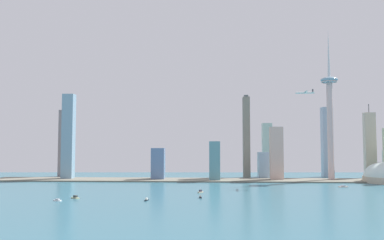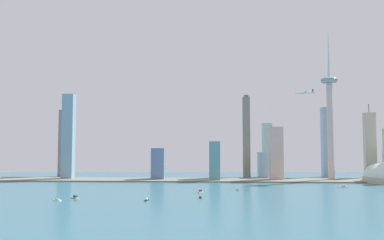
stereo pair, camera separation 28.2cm
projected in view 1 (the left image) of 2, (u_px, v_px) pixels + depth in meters
waterfront_pier at (220, 180)px, 768.73m from camera, size 934.24×78.28×2.45m
observation_tower at (330, 108)px, 777.96m from camera, size 34.60×34.60×311.70m
skyscraper_0 at (327, 142)px, 860.96m from camera, size 23.29×21.23×157.51m
skyscraper_1 at (263, 165)px, 819.32m from camera, size 22.32×23.42×56.72m
skyscraper_2 at (68, 137)px, 800.99m from camera, size 23.53×19.61×179.28m
skyscraper_3 at (158, 164)px, 786.79m from camera, size 26.85×26.22×65.66m
skyscraper_4 at (246, 137)px, 845.16m from camera, size 14.37×25.50×182.95m
skyscraper_8 at (276, 154)px, 777.08m from camera, size 25.53×19.69×108.99m
skyscraper_9 at (215, 161)px, 762.70m from camera, size 21.80×15.51×79.30m
skyscraper_10 at (370, 145)px, 830.78m from camera, size 23.24×14.38×161.56m
skyscraper_11 at (65, 143)px, 873.76m from camera, size 24.29×26.52×151.81m
skyscraper_12 at (267, 150)px, 867.56m from camera, size 22.13×17.52×121.63m
boat_0 at (75, 197)px, 514.94m from camera, size 14.11×12.99×4.15m
boat_2 at (343, 186)px, 651.31m from camera, size 16.65×8.86×3.18m
boat_3 at (201, 192)px, 575.49m from camera, size 8.79×10.10×8.22m
boat_4 at (147, 200)px, 494.12m from camera, size 4.29×10.75×3.49m
boat_5 at (200, 197)px, 518.64m from camera, size 3.70×7.56×4.00m
boat_6 at (57, 200)px, 491.88m from camera, size 10.81×6.17×2.90m
airplane at (305, 93)px, 697.76m from camera, size 34.42×35.59×8.26m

